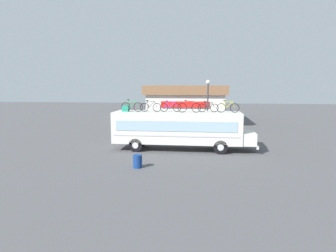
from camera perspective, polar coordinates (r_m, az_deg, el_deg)
The scene contains 12 objects.
ground_plane at distance 23.58m, azimuth 1.69°, elevation -4.58°, with size 120.00×120.00×0.00m, color #4C4C4F.
bus at distance 23.25m, azimuth 2.21°, elevation -0.36°, with size 11.07×2.58×3.01m.
luggage_bag_1 at distance 23.70m, azimuth -8.17°, elevation 3.35°, with size 0.51×0.45×0.47m, color #1E7F66.
rooftop_bicycle_1 at distance 23.45m, azimuth -6.98°, elevation 3.73°, with size 1.73×0.44×0.97m.
rooftop_bicycle_2 at distance 23.34m, azimuth -3.38°, elevation 3.70°, with size 1.69×0.44×0.90m.
rooftop_bicycle_3 at distance 23.24m, azimuth 0.47°, elevation 3.66°, with size 1.68×0.44×0.87m.
rooftop_bicycle_4 at distance 22.72m, azimuth 4.10°, elevation 3.62°, with size 1.78×0.44×0.95m.
rooftop_bicycle_5 at distance 23.20m, azimuth 7.73°, elevation 3.57°, with size 1.60×0.44×0.86m.
rooftop_bicycle_6 at distance 23.07m, azimuth 11.47°, elevation 3.53°, with size 1.72×0.44×0.93m.
roadside_building at distance 39.61m, azimuth 3.69°, elevation 4.27°, with size 10.11×10.28×5.02m.
trash_bin at distance 18.57m, azimuth -5.89°, elevation -6.77°, with size 0.56×0.56×0.82m, color navy.
street_lamp at distance 27.27m, azimuth 7.65°, elevation 4.65°, with size 0.38×0.38×5.54m.
Camera 1 is at (2.05, -22.93, 5.12)m, focal length 31.64 mm.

